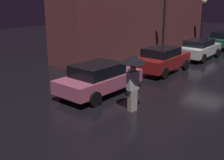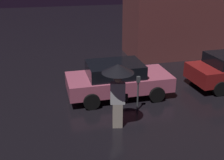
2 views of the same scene
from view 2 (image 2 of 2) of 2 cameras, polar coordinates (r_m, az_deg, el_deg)
The scene contains 3 objects.
parked_car_pink at distance 11.33m, azimuth 1.18°, elevation 0.25°, with size 4.17×2.04×1.42m.
pedestrian_with_umbrella at distance 8.73m, azimuth 1.21°, elevation -0.01°, with size 1.01×1.01×2.20m.
parking_meter at distance 10.16m, azimuth 5.30°, elevation -2.01°, with size 0.12×0.10×1.34m.
Camera 2 is at (-11.45, -8.61, 4.97)m, focal length 45.00 mm.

